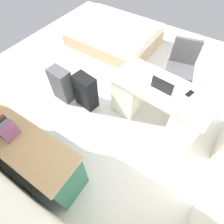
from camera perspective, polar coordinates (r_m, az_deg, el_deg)
ground_plane at (r=3.58m, az=0.64°, el=7.61°), size 5.52×5.52×0.00m
desk at (r=2.90m, az=14.16°, el=2.51°), size 1.49×0.79×0.74m
office_chair at (r=3.50m, az=20.14°, el=12.03°), size 0.55×0.55×0.94m
credenza at (r=2.67m, az=-26.34°, el=-9.84°), size 1.80×0.48×0.79m
bed at (r=4.57m, az=0.63°, el=22.83°), size 1.92×1.42×0.58m
suitcase_black at (r=3.10m, az=-8.14°, el=6.25°), size 0.39×0.27×0.63m
suitcase_spare_grey at (r=3.31m, az=-15.37°, el=8.19°), size 0.38×0.25×0.62m
laptop at (r=2.59m, az=15.66°, el=7.70°), size 0.33×0.25×0.21m
computer_mouse at (r=2.71m, az=11.14°, el=10.25°), size 0.07×0.10×0.03m
cell_phone_near_laptop at (r=2.68m, az=22.98°, el=5.34°), size 0.10×0.15×0.01m
desk_lamp at (r=2.41m, az=27.43°, el=5.58°), size 0.16×0.11×0.34m
book_row at (r=2.24m, az=-30.03°, el=-4.68°), size 0.16×0.17×0.24m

